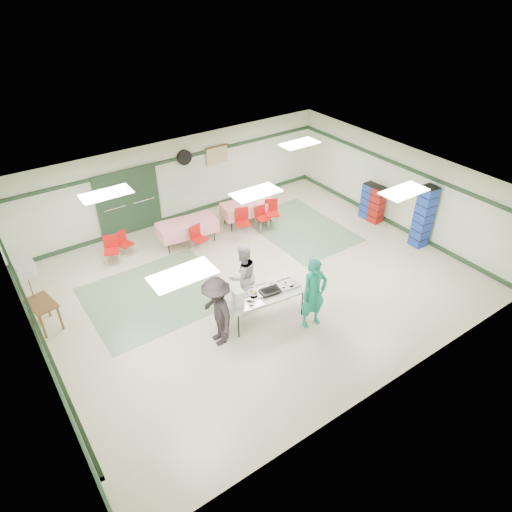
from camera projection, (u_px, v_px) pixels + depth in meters
floor at (256, 281)px, 12.51m from camera, size 11.00×11.00×0.00m
ceiling at (256, 192)px, 11.00m from camera, size 11.00×11.00×0.00m
wall_back at (177, 179)px, 14.82m from camera, size 11.00×0.00×11.00m
wall_front at (390, 342)px, 8.69m from camera, size 11.00×0.00×11.00m
wall_left at (31, 322)px, 9.16m from camera, size 0.00×9.00×9.00m
wall_right at (399, 187)px, 14.36m from camera, size 0.00×9.00×9.00m
trim_back at (175, 159)px, 14.41m from camera, size 11.00×0.06×0.10m
baseboard_back at (181, 215)px, 15.52m from camera, size 11.00×0.06×0.12m
trim_left at (23, 294)px, 8.78m from camera, size 0.06×9.00×0.10m
baseboard_left at (49, 366)px, 9.89m from camera, size 0.06×9.00×0.12m
trim_right at (402, 166)px, 13.95m from camera, size 0.06×9.00×0.10m
baseboard_right at (392, 223)px, 15.07m from camera, size 0.06×9.00×0.12m
green_patch_a at (156, 295)px, 12.01m from camera, size 3.50×3.00×0.01m
green_patch_b at (300, 229)px, 14.86m from camera, size 2.50×3.50×0.01m
double_door_left at (114, 206)px, 13.91m from camera, size 0.90×0.06×2.10m
double_door_right at (143, 198)px, 14.36m from camera, size 0.90×0.06×2.10m
door_frame at (129, 202)px, 14.12m from camera, size 2.00×0.03×2.15m
wall_fan at (184, 157)px, 14.53m from camera, size 0.50×0.10×0.50m
scroll_banner at (217, 155)px, 15.21m from camera, size 0.80×0.02×0.60m
serving_table at (265, 295)px, 10.88m from camera, size 2.09×1.05×0.76m
sheet_tray_right at (285, 285)px, 11.10m from camera, size 0.63×0.51×0.02m
sheet_tray_mid at (260, 291)px, 10.89m from camera, size 0.69×0.55×0.02m
sheet_tray_left at (248, 304)px, 10.52m from camera, size 0.68×0.55×0.02m
baking_pan at (270, 291)px, 10.86m from camera, size 0.51×0.36×0.08m
foam_box_stack at (238, 298)px, 10.38m from camera, size 0.24×0.23×0.40m
volunteer_teal at (314, 294)px, 10.59m from camera, size 0.72×0.51×1.85m
volunteer_grey at (243, 275)px, 11.33m from camera, size 0.83×0.65×1.67m
volunteer_dark at (217, 312)px, 10.11m from camera, size 0.77×1.20×1.77m
dining_table_a at (247, 207)px, 14.87m from camera, size 1.78×0.99×0.77m
dining_table_b at (187, 227)px, 13.83m from camera, size 1.85×0.98×0.77m
chair_a at (261, 215)px, 14.59m from camera, size 0.40×0.40×0.81m
chair_b at (242, 219)px, 14.21m from camera, size 0.56×0.56×0.93m
chair_c at (272, 210)px, 14.75m from camera, size 0.56×0.56×0.91m
chair_d at (197, 236)px, 13.48m from camera, size 0.48×0.48×0.85m
chair_loose_a at (123, 241)px, 13.32m from camera, size 0.47×0.47×0.78m
chair_loose_b at (111, 247)px, 12.95m from camera, size 0.53×0.53×0.88m
crate_stack_blue_a at (368, 201)px, 15.18m from camera, size 0.38×0.38×1.23m
crate_stack_red at (377, 205)px, 14.91m from camera, size 0.41×0.41×1.25m
crate_stack_blue_b at (424, 217)px, 13.51m from camera, size 0.46×0.46×1.95m
printer_table at (42, 306)px, 10.66m from camera, size 0.68×0.90×0.74m
office_printer at (25, 268)px, 11.42m from camera, size 0.48×0.43×0.36m
broom at (35, 300)px, 10.78m from camera, size 0.06×0.21×1.28m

